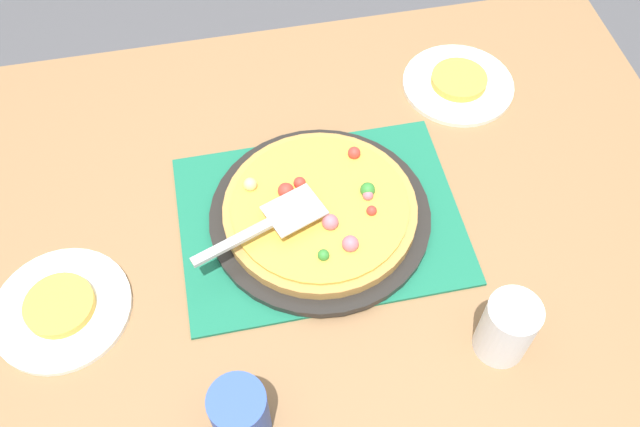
% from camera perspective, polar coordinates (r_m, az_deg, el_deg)
% --- Properties ---
extents(ground_plane, '(8.00, 8.00, 0.00)m').
position_cam_1_polar(ground_plane, '(1.86, 0.00, -13.46)').
color(ground_plane, '#4C4C51').
extents(dining_table, '(1.40, 1.00, 0.75)m').
position_cam_1_polar(dining_table, '(1.28, 0.00, -3.25)').
color(dining_table, olive).
rests_on(dining_table, ground_plane).
extents(placemat, '(0.48, 0.36, 0.01)m').
position_cam_1_polar(placemat, '(1.19, 0.00, -0.46)').
color(placemat, '#196B4C').
rests_on(placemat, dining_table).
extents(pizza_pan, '(0.38, 0.38, 0.01)m').
position_cam_1_polar(pizza_pan, '(1.18, 0.00, -0.19)').
color(pizza_pan, black).
rests_on(pizza_pan, placemat).
extents(pizza, '(0.33, 0.33, 0.05)m').
position_cam_1_polar(pizza, '(1.16, 0.02, 0.37)').
color(pizza, '#B78442').
rests_on(pizza, pizza_pan).
extents(plate_near_left, '(0.22, 0.22, 0.01)m').
position_cam_1_polar(plate_near_left, '(1.42, 11.38, 10.46)').
color(plate_near_left, white).
rests_on(plate_near_left, dining_table).
extents(plate_far_right, '(0.22, 0.22, 0.01)m').
position_cam_1_polar(plate_far_right, '(1.17, -20.64, -7.43)').
color(plate_far_right, white).
rests_on(plate_far_right, dining_table).
extents(served_slice_left, '(0.11, 0.11, 0.02)m').
position_cam_1_polar(served_slice_left, '(1.41, 11.47, 10.83)').
color(served_slice_left, gold).
rests_on(served_slice_left, plate_near_left).
extents(served_slice_right, '(0.11, 0.11, 0.02)m').
position_cam_1_polar(served_slice_right, '(1.16, -20.83, -7.14)').
color(served_slice_right, gold).
rests_on(served_slice_right, plate_far_right).
extents(cup_near, '(0.08, 0.08, 0.12)m').
position_cam_1_polar(cup_near, '(1.06, 15.25, -9.17)').
color(cup_near, white).
rests_on(cup_near, dining_table).
extents(cup_far, '(0.08, 0.08, 0.12)m').
position_cam_1_polar(cup_far, '(0.98, -6.63, -16.28)').
color(cup_far, '#3351AD').
rests_on(cup_far, dining_table).
extents(pizza_server, '(0.23, 0.12, 0.01)m').
position_cam_1_polar(pizza_server, '(1.11, -4.27, -0.83)').
color(pizza_server, silver).
rests_on(pizza_server, pizza).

